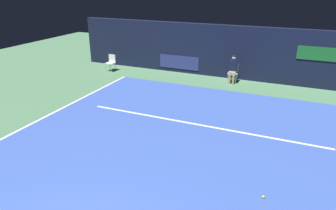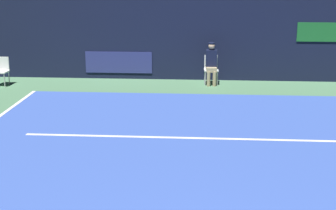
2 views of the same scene
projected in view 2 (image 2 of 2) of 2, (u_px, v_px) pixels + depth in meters
name	position (u px, v px, depth m)	size (l,w,h in m)	color
ground_plane	(220.00, 179.00, 8.58)	(34.03, 34.03, 0.00)	#4C7A56
court_surface	(220.00, 179.00, 8.58)	(10.73, 12.00, 0.01)	#3856B2
line_service	(217.00, 139.00, 10.60)	(8.37, 0.10, 0.01)	white
back_wall	(213.00, 40.00, 16.01)	(17.64, 0.33, 2.60)	#141933
line_judge_on_chair	(211.00, 63.00, 15.43)	(0.46, 0.54, 1.32)	white
courtside_chair_near	(1.00, 69.00, 15.37)	(0.45, 0.43, 0.88)	white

